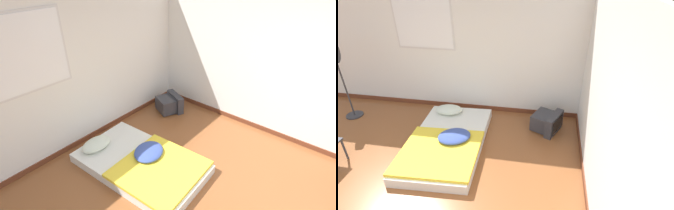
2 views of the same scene
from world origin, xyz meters
TOP-DOWN VIEW (x-y plane):
  - wall_back at (-0.01, 3.00)m, footprint 7.24×0.08m
  - wall_right at (2.45, 0.00)m, footprint 0.08×8.34m
  - mattress_bed at (0.20, 1.68)m, footprint 1.29×2.06m
  - crt_tv at (1.84, 2.45)m, footprint 0.60×0.62m

SIDE VIEW (x-z plane):
  - mattress_bed at x=0.20m, z-range -0.04..0.26m
  - crt_tv at x=1.84m, z-range -0.01..0.36m
  - wall_right at x=2.45m, z-range -0.01..2.59m
  - wall_back at x=-0.01m, z-range 0.00..2.60m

